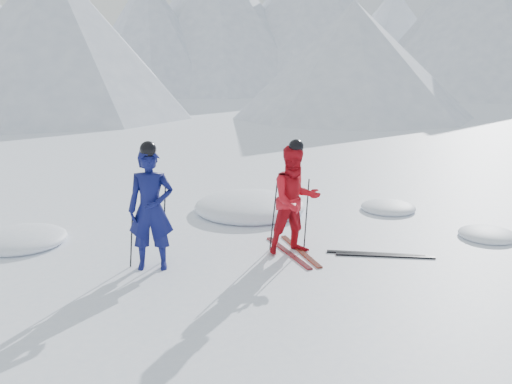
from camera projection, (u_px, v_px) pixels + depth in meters
name	position (u px, v px, depth m)	size (l,w,h in m)	color
ground	(335.00, 252.00, 9.67)	(160.00, 160.00, 0.00)	white
mountain_range	(182.00, 13.00, 42.04)	(106.15, 62.94, 15.53)	#B2BCD1
skier_blue	(151.00, 210.00, 8.69)	(0.73, 0.48, 2.00)	#0D114E
skier_red	(295.00, 200.00, 9.40)	(0.93, 0.73, 1.92)	red
pole_blue_left	(132.00, 229.00, 8.80)	(0.02, 0.02, 1.33)	black
pole_blue_right	(164.00, 223.00, 9.08)	(0.02, 0.02, 1.33)	black
pole_red_left	(274.00, 216.00, 9.60)	(0.02, 0.02, 1.28)	black
pole_red_right	(306.00, 214.00, 9.72)	(0.02, 0.02, 1.28)	black
ski_worn_left	(288.00, 252.00, 9.59)	(0.09, 1.70, 0.03)	black
ski_worn_right	(300.00, 251.00, 9.67)	(0.09, 1.70, 0.03)	black
ski_loose_a	(376.00, 254.00, 9.52)	(0.09, 1.70, 0.03)	black
ski_loose_b	(385.00, 256.00, 9.42)	(0.09, 1.70, 0.03)	black
snow_lumps	(234.00, 218.00, 11.68)	(9.78, 5.09, 0.55)	white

